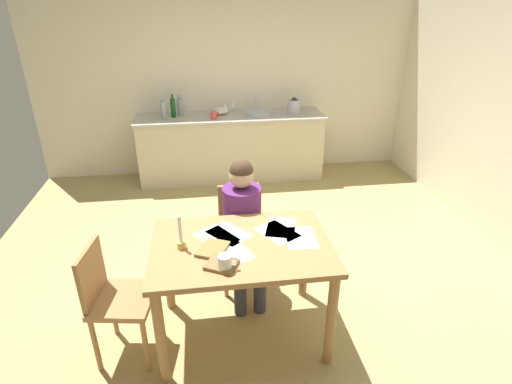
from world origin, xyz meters
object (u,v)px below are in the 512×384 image
(sink_unit, at_px, (258,113))
(coffee_mug, at_px, (225,263))
(chair_at_table, at_px, (241,231))
(mixing_bowl, at_px, (221,111))
(candlestick, at_px, (181,240))
(book_magazine, at_px, (213,249))
(chair_side_empty, at_px, (114,297))
(bottle_oil, at_px, (163,110))
(stovetop_kettle, at_px, (294,106))
(teacup_on_counter, at_px, (214,115))
(dining_table, at_px, (241,259))
(bottle_wine_red, at_px, (180,107))
(wine_glass_by_kettle, at_px, (225,105))
(wine_glass_near_sink, at_px, (233,104))
(book_cookery, at_px, (222,264))
(person_seated, at_px, (243,221))
(bottle_vinegar, at_px, (173,108))

(sink_unit, bearing_deg, coffee_mug, -101.58)
(chair_at_table, relative_size, mixing_bowl, 4.36)
(candlestick, bearing_deg, book_magazine, -16.25)
(chair_side_empty, relative_size, bottle_oil, 2.99)
(mixing_bowl, relative_size, stovetop_kettle, 0.92)
(stovetop_kettle, bearing_deg, candlestick, -115.82)
(chair_side_empty, xyz_separation_m, teacup_on_counter, (0.83, 2.92, 0.45))
(mixing_bowl, bearing_deg, dining_table, -90.87)
(bottle_wine_red, distance_m, wine_glass_by_kettle, 0.61)
(candlestick, relative_size, mixing_bowl, 1.21)
(wine_glass_near_sink, bearing_deg, candlestick, -101.27)
(chair_side_empty, distance_m, book_magazine, 0.75)
(chair_side_empty, distance_m, wine_glass_near_sink, 3.44)
(bottle_oil, bearing_deg, book_magazine, -80.44)
(bottle_wine_red, relative_size, wine_glass_near_sink, 1.77)
(coffee_mug, xyz_separation_m, book_cookery, (-0.02, 0.05, -0.04))
(chair_at_table, distance_m, candlestick, 0.88)
(chair_at_table, relative_size, candlestick, 3.62)
(dining_table, relative_size, candlestick, 5.08)
(dining_table, xyz_separation_m, chair_side_empty, (-0.88, -0.07, -0.18))
(book_magazine, height_order, sink_unit, sink_unit)
(sink_unit, height_order, teacup_on_counter, sink_unit)
(person_seated, distance_m, book_magazine, 0.64)
(mixing_bowl, relative_size, wine_glass_by_kettle, 1.32)
(dining_table, distance_m, mixing_bowl, 3.09)
(book_cookery, bearing_deg, stovetop_kettle, 97.67)
(coffee_mug, relative_size, bottle_oil, 0.43)
(candlestick, height_order, book_magazine, candlestick)
(candlestick, bearing_deg, dining_table, -1.57)
(book_cookery, distance_m, bottle_wine_red, 3.35)
(chair_at_table, bearing_deg, mixing_bowl, 90.41)
(person_seated, xyz_separation_m, book_magazine, (-0.27, -0.57, 0.13))
(book_magazine, bearing_deg, wine_glass_by_kettle, 110.07)
(bottle_vinegar, distance_m, bottle_wine_red, 0.12)
(book_magazine, bearing_deg, stovetop_kettle, 93.45)
(bottle_vinegar, relative_size, wine_glass_by_kettle, 1.95)
(stovetop_kettle, bearing_deg, wine_glass_near_sink, 169.64)
(person_seated, xyz_separation_m, stovetop_kettle, (0.97, 2.48, 0.32))
(sink_unit, bearing_deg, bottle_wine_red, 175.17)
(teacup_on_counter, bearing_deg, bottle_oil, 172.86)
(dining_table, distance_m, bottle_wine_red, 3.15)
(person_seated, bearing_deg, bottle_vinegar, 104.63)
(book_magazine, bearing_deg, sink_unit, 101.91)
(chair_side_empty, xyz_separation_m, candlestick, (0.48, 0.08, 0.37))
(dining_table, height_order, stovetop_kettle, stovetop_kettle)
(bottle_oil, height_order, stovetop_kettle, bottle_oil)
(bottle_wine_red, distance_m, wine_glass_near_sink, 0.72)
(person_seated, xyz_separation_m, mixing_bowl, (-0.02, 2.56, 0.27))
(stovetop_kettle, bearing_deg, chair_at_table, -112.73)
(person_seated, distance_m, candlestick, 0.72)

